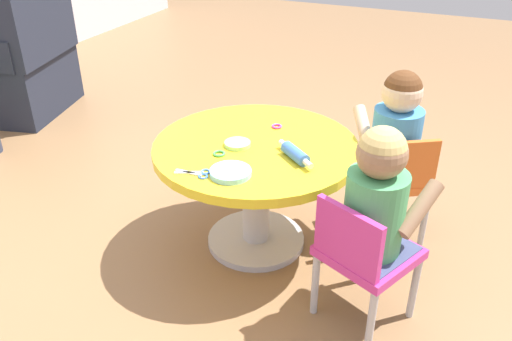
{
  "coord_description": "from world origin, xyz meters",
  "views": [
    {
      "loc": [
        -1.8,
        -0.78,
        1.49
      ],
      "look_at": [
        0.0,
        0.0,
        0.38
      ],
      "focal_mm": 37.15,
      "sensor_mm": 36.0,
      "label": 1
    }
  ],
  "objects_px": {
    "child_chair_left": "(363,254)",
    "craft_scissors": "(197,173)",
    "seated_child_left": "(377,196)",
    "armchair_dark": "(14,68)",
    "child_chair_right": "(393,178)",
    "craft_table": "(256,170)",
    "seated_child_right": "(397,128)",
    "rolling_pin": "(295,154)"
  },
  "relations": [
    {
      "from": "seated_child_left",
      "to": "child_chair_right",
      "type": "distance_m",
      "value": 0.59
    },
    {
      "from": "seated_child_left",
      "to": "craft_scissors",
      "type": "bearing_deg",
      "value": 95.71
    },
    {
      "from": "child_chair_left",
      "to": "craft_scissors",
      "type": "relative_size",
      "value": 3.82
    },
    {
      "from": "seated_child_left",
      "to": "craft_scissors",
      "type": "relative_size",
      "value": 3.63
    },
    {
      "from": "craft_scissors",
      "to": "child_chair_right",
      "type": "bearing_deg",
      "value": -46.3
    },
    {
      "from": "child_chair_left",
      "to": "seated_child_left",
      "type": "bearing_deg",
      "value": -24.84
    },
    {
      "from": "child_chair_left",
      "to": "armchair_dark",
      "type": "height_order",
      "value": "armchair_dark"
    },
    {
      "from": "seated_child_left",
      "to": "seated_child_right",
      "type": "distance_m",
      "value": 0.58
    },
    {
      "from": "child_chair_left",
      "to": "seated_child_right",
      "type": "distance_m",
      "value": 0.65
    },
    {
      "from": "armchair_dark",
      "to": "rolling_pin",
      "type": "height_order",
      "value": "armchair_dark"
    },
    {
      "from": "armchair_dark",
      "to": "craft_scissors",
      "type": "xyz_separation_m",
      "value": [
        -1.08,
        -2.05,
        0.2
      ]
    },
    {
      "from": "craft_table",
      "to": "rolling_pin",
      "type": "relative_size",
      "value": 4.46
    },
    {
      "from": "seated_child_left",
      "to": "craft_table",
      "type": "bearing_deg",
      "value": 65.64
    },
    {
      "from": "craft_table",
      "to": "seated_child_left",
      "type": "xyz_separation_m",
      "value": [
        -0.25,
        -0.56,
        0.15
      ]
    },
    {
      "from": "armchair_dark",
      "to": "craft_table",
      "type": "bearing_deg",
      "value": -109.58
    },
    {
      "from": "child_chair_left",
      "to": "seated_child_left",
      "type": "relative_size",
      "value": 1.05
    },
    {
      "from": "child_chair_right",
      "to": "craft_scissors",
      "type": "relative_size",
      "value": 3.82
    },
    {
      "from": "craft_table",
      "to": "armchair_dark",
      "type": "height_order",
      "value": "armchair_dark"
    },
    {
      "from": "seated_child_left",
      "to": "armchair_dark",
      "type": "distance_m",
      "value": 2.9
    },
    {
      "from": "seated_child_right",
      "to": "armchair_dark",
      "type": "relative_size",
      "value": 0.59
    },
    {
      "from": "craft_table",
      "to": "rolling_pin",
      "type": "bearing_deg",
      "value": -107.71
    },
    {
      "from": "child_chair_right",
      "to": "rolling_pin",
      "type": "xyz_separation_m",
      "value": [
        -0.35,
        0.34,
        0.22
      ]
    },
    {
      "from": "child_chair_left",
      "to": "craft_scissors",
      "type": "distance_m",
      "value": 0.67
    },
    {
      "from": "seated_child_right",
      "to": "rolling_pin",
      "type": "distance_m",
      "value": 0.5
    },
    {
      "from": "craft_table",
      "to": "child_chair_right",
      "type": "height_order",
      "value": "child_chair_right"
    },
    {
      "from": "child_chair_left",
      "to": "craft_scissors",
      "type": "bearing_deg",
      "value": 92.64
    },
    {
      "from": "child_chair_left",
      "to": "seated_child_right",
      "type": "xyz_separation_m",
      "value": [
        0.61,
        0.02,
        0.23
      ]
    },
    {
      "from": "child_chair_left",
      "to": "child_chair_right",
      "type": "distance_m",
      "value": 0.58
    },
    {
      "from": "seated_child_right",
      "to": "armchair_dark",
      "type": "xyz_separation_m",
      "value": [
        0.44,
        2.66,
        -0.22
      ]
    },
    {
      "from": "rolling_pin",
      "to": "craft_scissors",
      "type": "relative_size",
      "value": 1.37
    },
    {
      "from": "craft_table",
      "to": "armchair_dark",
      "type": "distance_m",
      "value": 2.28
    },
    {
      "from": "craft_table",
      "to": "child_chair_left",
      "type": "xyz_separation_m",
      "value": [
        -0.29,
        -0.54,
        -0.07
      ]
    },
    {
      "from": "child_chair_right",
      "to": "rolling_pin",
      "type": "relative_size",
      "value": 2.78
    },
    {
      "from": "child_chair_left",
      "to": "seated_child_right",
      "type": "relative_size",
      "value": 1.05
    },
    {
      "from": "child_chair_left",
      "to": "child_chair_right",
      "type": "xyz_separation_m",
      "value": [
        0.58,
        0.0,
        0.0
      ]
    },
    {
      "from": "craft_scissors",
      "to": "armchair_dark",
      "type": "bearing_deg",
      "value": 62.15
    },
    {
      "from": "craft_table",
      "to": "seated_child_left",
      "type": "relative_size",
      "value": 1.69
    },
    {
      "from": "child_chair_left",
      "to": "rolling_pin",
      "type": "distance_m",
      "value": 0.47
    },
    {
      "from": "craft_table",
      "to": "armchair_dark",
      "type": "relative_size",
      "value": 0.99
    },
    {
      "from": "armchair_dark",
      "to": "rolling_pin",
      "type": "xyz_separation_m",
      "value": [
        -0.83,
        -2.34,
        0.22
      ]
    },
    {
      "from": "seated_child_left",
      "to": "craft_scissors",
      "type": "xyz_separation_m",
      "value": [
        -0.07,
        0.66,
        -0.03
      ]
    },
    {
      "from": "seated_child_right",
      "to": "child_chair_left",
      "type": "bearing_deg",
      "value": -177.8
    }
  ]
}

